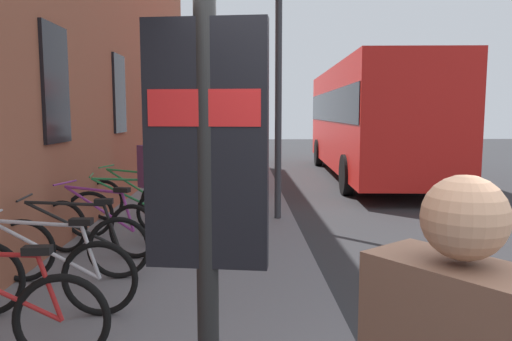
{
  "coord_description": "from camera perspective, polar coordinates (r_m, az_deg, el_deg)",
  "views": [
    {
      "loc": [
        -1.35,
        0.94,
        2.01
      ],
      "look_at": [
        4.9,
        0.76,
        1.28
      ],
      "focal_mm": 34.47,
      "sensor_mm": 36.0,
      "label": 1
    }
  ],
  "objects": [
    {
      "name": "pedestrian_crossing_street",
      "position": [
        7.2,
        -11.89,
        -0.45
      ],
      "size": [
        0.52,
        0.49,
        1.66
      ],
      "color": "#26262D",
      "rests_on": "sidewalk_pavement"
    },
    {
      "name": "pedestrian_near_bus",
      "position": [
        9.84,
        -9.51,
        1.52
      ],
      "size": [
        0.33,
        0.62,
        1.67
      ],
      "color": "#334C8C",
      "rests_on": "sidewalk_pavement"
    },
    {
      "name": "street_lamp",
      "position": [
        8.79,
        2.63,
        13.04
      ],
      "size": [
        0.28,
        0.28,
        4.78
      ],
      "color": "#333338",
      "rests_on": "sidewalk_pavement"
    },
    {
      "name": "sidewalk_pavement",
      "position": [
        9.58,
        -6.46,
        -5.08
      ],
      "size": [
        24.0,
        3.5,
        0.12
      ],
      "primitive_type": "cube",
      "color": "slate",
      "rests_on": "ground"
    },
    {
      "name": "city_bus",
      "position": [
        15.67,
        13.0,
        6.21
      ],
      "size": [
        10.62,
        3.07,
        3.35
      ],
      "color": "red",
      "rests_on": "ground"
    },
    {
      "name": "bicycle_by_door",
      "position": [
        7.82,
        -14.88,
        -4.59
      ],
      "size": [
        0.53,
        1.75,
        0.97
      ],
      "color": "black",
      "rests_on": "sidewalk_pavement"
    },
    {
      "name": "station_facade",
      "position": [
        10.93,
        -17.6,
        17.5
      ],
      "size": [
        22.0,
        0.65,
        8.23
      ],
      "color": "#9E563D",
      "rests_on": "ground"
    },
    {
      "name": "ground",
      "position": [
        7.86,
        12.86,
        -8.29
      ],
      "size": [
        60.0,
        60.0,
        0.0
      ],
      "primitive_type": "plane",
      "color": "#2D2D30"
    },
    {
      "name": "bicycle_mid_rack",
      "position": [
        5.99,
        -20.56,
        -8.27
      ],
      "size": [
        0.48,
        1.77,
        0.97
      ],
      "color": "black",
      "rests_on": "sidewalk_pavement"
    },
    {
      "name": "bicycle_far_end",
      "position": [
        8.82,
        -14.14,
        -3.3
      ],
      "size": [
        0.64,
        1.72,
        0.97
      ],
      "color": "black",
      "rests_on": "sidewalk_pavement"
    },
    {
      "name": "bicycle_nearest_sign",
      "position": [
        6.88,
        -17.8,
        -6.23
      ],
      "size": [
        0.65,
        1.71,
        0.97
      ],
      "color": "black",
      "rests_on": "sidewalk_pavement"
    },
    {
      "name": "bicycle_beside_lamp",
      "position": [
        5.07,
        -23.37,
        -11.12
      ],
      "size": [
        0.48,
        1.77,
        0.97
      ],
      "color": "black",
      "rests_on": "sidewalk_pavement"
    },
    {
      "name": "transit_info_sign",
      "position": [
        2.2,
        -5.76,
        -1.04
      ],
      "size": [
        0.16,
        0.56,
        2.4
      ],
      "color": "black",
      "rests_on": "sidewalk_pavement"
    }
  ]
}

